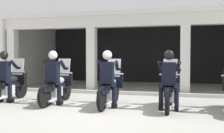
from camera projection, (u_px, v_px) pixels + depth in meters
The scene contains 11 objects.
ground_plane at pixel (129, 93), 10.58m from camera, with size 80.00×80.00×0.00m, color #A8A59E.
station_building at pixel (146, 43), 13.09m from camera, with size 11.98×5.25×3.16m.
kerb_strip at pixel (134, 93), 10.07m from camera, with size 11.48×0.24×0.12m, color #B7B5AD.
motorcycle_far_left at pixel (10, 85), 8.74m from camera, with size 0.62×2.04×1.35m.
police_officer_far_left at pixel (4, 72), 8.45m from camera, with size 0.63×0.61×1.58m.
motorcycle_left at pixel (58, 87), 8.31m from camera, with size 0.62×2.04×1.35m.
police_officer_left at pixel (53, 73), 8.02m from camera, with size 0.63×0.61×1.58m.
motorcycle_center at pixel (110, 88), 7.83m from camera, with size 0.62×2.04×1.35m.
police_officer_center at pixel (107, 74), 7.54m from camera, with size 0.63×0.61×1.58m.
motorcycle_right at pixel (169, 90), 7.45m from camera, with size 0.62×2.04×1.35m.
police_officer_right at pixel (169, 75), 7.16m from camera, with size 0.63×0.61×1.58m.
Camera 1 is at (2.06, -7.35, 1.43)m, focal length 43.89 mm.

